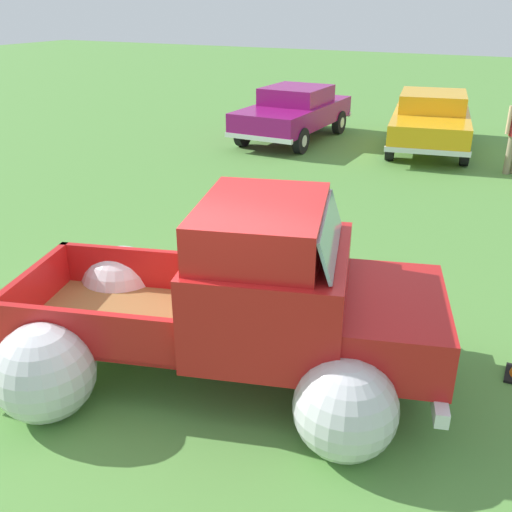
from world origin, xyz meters
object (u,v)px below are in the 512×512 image
(show_car_1, at_px, (431,119))
(lane_cone_0, at_px, (211,232))
(show_car_0, at_px, (294,111))
(vintage_pickup_truck, at_px, (245,312))

(show_car_1, distance_m, lane_cone_0, 8.58)
(show_car_0, bearing_deg, vintage_pickup_truck, 22.33)
(lane_cone_0, bearing_deg, show_car_1, 78.99)
(vintage_pickup_truck, xyz_separation_m, show_car_1, (-0.37, 11.08, 0.03))
(vintage_pickup_truck, bearing_deg, show_car_1, 75.90)
(vintage_pickup_truck, xyz_separation_m, show_car_0, (-3.97, 10.48, 0.03))
(vintage_pickup_truck, bearing_deg, lane_cone_0, 110.94)
(vintage_pickup_truck, height_order, lane_cone_0, vintage_pickup_truck)
(lane_cone_0, bearing_deg, vintage_pickup_truck, -53.07)
(show_car_1, relative_size, lane_cone_0, 7.65)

